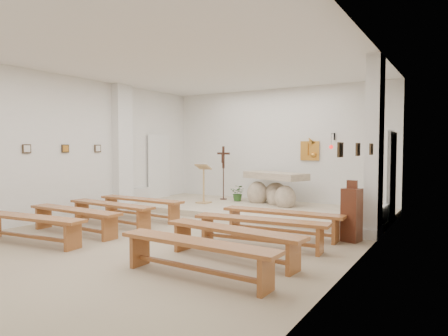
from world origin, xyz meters
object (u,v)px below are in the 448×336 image
Objects in this scene: donation_pedestal at (352,214)px; bench_left_second at (111,209)px; bench_right_fourth at (196,250)px; bench_right_third at (232,236)px; bench_left_fourth at (30,223)px; bench_left_front at (141,204)px; bench_right_second at (260,226)px; altar at (274,191)px; lectern at (203,183)px; bench_right_front at (282,217)px; crucifix_stand at (223,169)px; bench_left_third at (74,215)px.

donation_pedestal is 5.12m from bench_left_second.
donation_pedestal reaches higher than bench_right_fourth.
bench_right_third is 3.82m from bench_left_fourth.
bench_right_fourth is at bearing -24.08° from bench_left_second.
bench_right_fourth is at bearing -6.55° from bench_left_fourth.
bench_right_third is at bearing 8.06° from bench_left_fourth.
bench_right_second is at bearing -13.31° from bench_left_front.
donation_pedestal is at bearing 70.49° from bench_right_fourth.
bench_right_fourth is at bearing -36.72° from bench_left_front.
bench_left_second is 3.70m from bench_right_second.
bench_left_front is at bearing -103.36° from altar.
lectern reaches higher than bench_right_front.
crucifix_stand reaches higher than bench_right_fourth.
bench_left_third is at bearing -174.23° from bench_right_third.
donation_pedestal is at bearing -22.69° from altar.
lectern is at bearing 131.21° from bench_right_second.
bench_left_front is 4.69m from bench_right_fourth.
bench_left_fourth is at bearing -157.87° from bench_right_second.
bench_left_front is 2.89m from bench_left_fourth.
bench_left_front and bench_left_third have the same top height.
bench_right_third is at bearing -95.40° from bench_right_second.
bench_left_second is 1.93m from bench_left_fourth.
bench_right_front is at bearing 84.60° from bench_right_second.
bench_left_third is (0.00, -1.93, 0.00)m from bench_left_front.
altar reaches higher than bench_right_second.
crucifix_stand is 4.25m from bench_left_second.
bench_right_front is 0.99× the size of bench_right_third.
bench_right_third is 0.96m from bench_right_fourth.
crucifix_stand reaches higher than donation_pedestal.
bench_right_fourth is at bearing -58.32° from lectern.
lectern is 0.47× the size of bench_right_second.
lectern is 0.48× the size of bench_left_front.
donation_pedestal is 3.46m from bench_right_fourth.
bench_right_second is 1.00× the size of bench_right_third.
bench_right_fourth is (0.00, -1.93, 0.00)m from bench_right_second.
crucifix_stand is 0.67× the size of bench_right_second.
bench_right_front is (-1.25, -0.33, -0.12)m from donation_pedestal.
altar is 0.84× the size of bench_left_fourth.
bench_right_second is 1.01× the size of bench_left_third.
bench_left_second is 1.00× the size of bench_right_fourth.
altar reaches higher than bench_left_front.
bench_right_third is (3.70, -1.93, 0.00)m from bench_left_front.
lectern is 0.48× the size of bench_right_fourth.
bench_left_front is at bearing 158.23° from bench_right_third.
bench_left_fourth is (-0.00, -2.89, 0.00)m from bench_left_front.
lectern is at bearing 144.70° from bench_right_front.
bench_right_second is 1.00× the size of bench_left_fourth.
bench_right_front is 0.99× the size of bench_right_second.
bench_left_fourth is (-3.70, -1.93, 0.00)m from bench_right_second.
bench_right_third is at bearing -52.62° from lectern.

